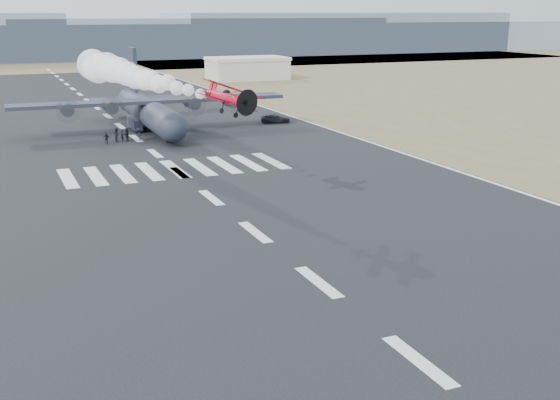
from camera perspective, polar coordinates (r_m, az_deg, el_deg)
ground at (r=38.29m, az=11.22°, el=-12.70°), size 500.00×500.00×0.00m
scrub_far at (r=259.09m, az=-18.82°, el=10.41°), size 500.00×80.00×0.00m
runway_markings at (r=91.62m, az=-10.13°, el=3.75°), size 60.00×260.00×0.01m
ridge_seg_d at (r=288.62m, az=-19.43°, el=12.05°), size 150.00×50.00×13.00m
ridge_seg_e at (r=300.09m, az=-6.68°, el=13.06°), size 150.00×50.00×15.00m
ridge_seg_f at (r=324.43m, az=4.70°, el=13.44°), size 150.00×50.00×17.00m
ridge_seg_g at (r=359.13m, az=14.18°, el=12.88°), size 150.00×50.00×13.00m
hangar_right at (r=190.02m, az=-2.67°, el=10.66°), size 20.50×12.50×5.90m
aerobatic_biplane at (r=61.77m, az=-4.20°, el=8.31°), size 6.16×5.86×3.43m
smoke_trail at (r=89.26m, az=-13.50°, el=10.21°), size 8.00×36.54×4.02m
transport_aircraft at (r=110.16m, az=-10.62°, el=7.23°), size 41.18×33.95×11.93m
support_vehicle at (r=115.37m, az=-0.37°, el=6.63°), size 5.26×3.49×1.34m
crew_a at (r=103.43m, az=-13.15°, el=5.32°), size 0.64×0.70×1.59m
crew_b at (r=105.14m, az=-8.90°, el=5.68°), size 0.89×0.73×1.58m
crew_c at (r=101.05m, az=-11.38°, el=5.25°), size 0.87×1.27×1.80m
crew_d at (r=99.47m, az=-13.93°, el=4.88°), size 1.00×0.65×1.57m
crew_e at (r=101.35m, az=-8.08°, el=5.44°), size 1.01×0.75×1.85m
crew_f at (r=101.05m, az=-12.34°, el=5.22°), size 1.36×1.78×1.87m
crew_g at (r=101.28m, az=-12.70°, el=5.14°), size 0.59×0.67×1.59m
crew_h at (r=101.05m, az=-13.11°, el=5.18°), size 0.68×0.97×1.87m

